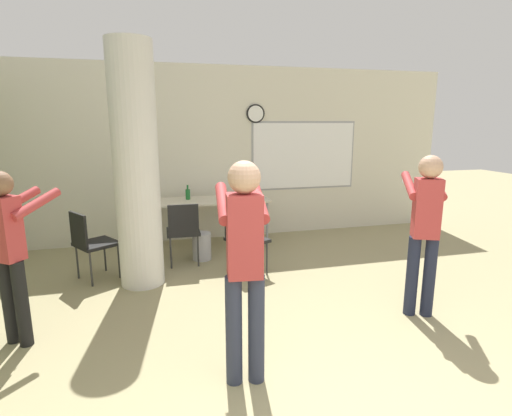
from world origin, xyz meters
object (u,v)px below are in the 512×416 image
chair_table_front (244,234)px  person_watching_back (10,245)px  chair_near_pillar (91,240)px  person_playing_side (425,223)px  person_playing_front (244,256)px  folding_table (210,202)px  chair_table_left (183,229)px  bottle_on_table (188,194)px

chair_table_front → person_watching_back: 2.60m
chair_near_pillar → person_playing_side: (3.32, -1.78, 0.44)m
person_playing_side → person_playing_front: person_playing_front is taller
folding_table → person_watching_back: person_watching_back is taller
folding_table → person_watching_back: (-2.04, -2.39, 0.20)m
chair_table_left → person_playing_front: size_ratio=0.52×
bottle_on_table → chair_table_front: 1.47m
chair_near_pillar → chair_table_front: bearing=-6.1°
bottle_on_table → chair_near_pillar: bottle_on_table is taller
bottle_on_table → chair_table_left: bearing=-99.9°
chair_table_front → person_playing_side: person_playing_side is taller
folding_table → chair_near_pillar: 1.92m
chair_table_left → chair_table_front: bearing=-32.0°
bottle_on_table → chair_near_pillar: size_ratio=0.26×
bottle_on_table → person_playing_side: bearing=-54.8°
chair_near_pillar → person_playing_front: person_playing_front is taller
chair_table_left → person_watching_back: 2.28m
bottle_on_table → chair_near_pillar: 1.73m
person_playing_side → folding_table: bearing=121.3°
bottle_on_table → person_playing_side: (2.04, -2.89, 0.12)m
bottle_on_table → person_playing_side: size_ratio=0.14×
folding_table → bottle_on_table: 0.37m
chair_table_left → person_playing_side: size_ratio=0.54×
person_playing_front → person_watching_back: size_ratio=1.09×
chair_near_pillar → person_watching_back: (-0.42, -1.36, 0.39)m
person_playing_front → person_playing_side: bearing=17.0°
bottle_on_table → person_playing_side: 3.54m
bottle_on_table → person_playing_side: person_playing_side is taller
chair_near_pillar → person_playing_front: (1.38, -2.37, 0.47)m
chair_table_left → chair_near_pillar: bearing=-167.2°
folding_table → person_playing_side: person_playing_side is taller
chair_near_pillar → chair_table_front: (1.87, -0.20, 0.00)m
bottle_on_table → person_watching_back: bearing=-124.6°
chair_table_front → person_playing_side: size_ratio=0.54×
folding_table → person_playing_side: bearing=-58.7°
bottle_on_table → chair_table_left: (-0.15, -0.85, -0.32)m
chair_near_pillar → person_watching_back: person_watching_back is taller
folding_table → person_watching_back: bearing=-130.5°
folding_table → person_watching_back: size_ratio=1.16×
chair_table_front → person_playing_front: bearing=-102.8°
bottle_on_table → person_watching_back: size_ratio=0.15×
folding_table → bottle_on_table: (-0.33, 0.09, 0.13)m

